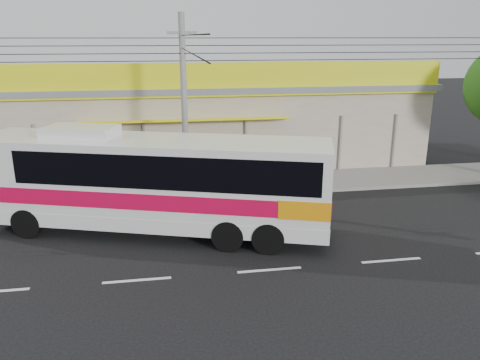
# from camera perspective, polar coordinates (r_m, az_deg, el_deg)

# --- Properties ---
(ground) EXTENTS (120.00, 120.00, 0.00)m
(ground) POSITION_cam_1_polar(r_m,az_deg,el_deg) (16.87, 1.74, -6.97)
(ground) COLOR black
(ground) RESTS_ON ground
(sidewalk) EXTENTS (30.00, 3.20, 0.15)m
(sidewalk) POSITION_cam_1_polar(r_m,az_deg,el_deg) (22.38, -1.17, -0.60)
(sidewalk) COLOR gray
(sidewalk) RESTS_ON ground
(lane_markings) EXTENTS (50.00, 0.12, 0.01)m
(lane_markings) POSITION_cam_1_polar(r_m,az_deg,el_deg) (14.68, 3.62, -10.89)
(lane_markings) COLOR silver
(lane_markings) RESTS_ON ground
(storefront_building) EXTENTS (22.60, 9.20, 5.70)m
(storefront_building) POSITION_cam_1_polar(r_m,az_deg,el_deg) (27.21, -2.87, 7.40)
(storefront_building) COLOR #A19481
(storefront_building) RESTS_ON ground
(coach_bus) EXTENTS (12.67, 6.36, 3.84)m
(coach_bus) POSITION_cam_1_polar(r_m,az_deg,el_deg) (16.84, -9.90, 0.20)
(coach_bus) COLOR silver
(coach_bus) RESTS_ON ground
(motorbike_dark) EXTENTS (1.71, 0.70, 1.00)m
(motorbike_dark) POSITION_cam_1_polar(r_m,az_deg,el_deg) (22.92, -25.34, -0.36)
(motorbike_dark) COLOR black
(motorbike_dark) RESTS_ON sidewalk
(utility_pole) EXTENTS (34.00, 14.00, 7.80)m
(utility_pole) POSITION_cam_1_polar(r_m,az_deg,el_deg) (19.34, -7.05, 15.65)
(utility_pole) COLOR slate
(utility_pole) RESTS_ON ground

